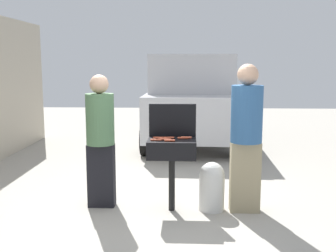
# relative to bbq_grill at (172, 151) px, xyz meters

# --- Properties ---
(ground_plane) EXTENTS (24.00, 24.00, 0.00)m
(ground_plane) POSITION_rel_bbq_grill_xyz_m (-0.28, -0.04, -0.77)
(ground_plane) COLOR #9E998E
(bbq_grill) EXTENTS (0.60, 0.44, 0.91)m
(bbq_grill) POSITION_rel_bbq_grill_xyz_m (0.00, 0.00, 0.00)
(bbq_grill) COLOR black
(bbq_grill) RESTS_ON ground
(grill_lid_open) EXTENTS (0.60, 0.05, 0.42)m
(grill_lid_open) POSITION_rel_bbq_grill_xyz_m (0.00, 0.22, 0.35)
(grill_lid_open) COLOR black
(grill_lid_open) RESTS_ON bbq_grill
(hot_dog_0) EXTENTS (0.13, 0.03, 0.03)m
(hot_dog_0) POSITION_rel_bbq_grill_xyz_m (-0.02, -0.14, 0.15)
(hot_dog_0) COLOR #AD4228
(hot_dog_0) RESTS_ON bbq_grill
(hot_dog_1) EXTENTS (0.13, 0.04, 0.03)m
(hot_dog_1) POSITION_rel_bbq_grill_xyz_m (-0.04, 0.05, 0.15)
(hot_dog_1) COLOR #AD4228
(hot_dog_1) RESTS_ON bbq_grill
(hot_dog_2) EXTENTS (0.13, 0.03, 0.03)m
(hot_dog_2) POSITION_rel_bbq_grill_xyz_m (0.18, 0.08, 0.15)
(hot_dog_2) COLOR #C6593D
(hot_dog_2) RESTS_ON bbq_grill
(hot_dog_3) EXTENTS (0.13, 0.04, 0.03)m
(hot_dog_3) POSITION_rel_bbq_grill_xyz_m (-0.10, -0.02, 0.15)
(hot_dog_3) COLOR #AD4228
(hot_dog_3) RESTS_ON bbq_grill
(hot_dog_4) EXTENTS (0.13, 0.03, 0.03)m
(hot_dog_4) POSITION_rel_bbq_grill_xyz_m (-0.07, -0.06, 0.15)
(hot_dog_4) COLOR #B74C33
(hot_dog_4) RESTS_ON bbq_grill
(hot_dog_5) EXTENTS (0.13, 0.03, 0.03)m
(hot_dog_5) POSITION_rel_bbq_grill_xyz_m (-0.19, -0.10, 0.15)
(hot_dog_5) COLOR #C6593D
(hot_dog_5) RESTS_ON bbq_grill
(hot_dog_6) EXTENTS (0.13, 0.03, 0.03)m
(hot_dog_6) POSITION_rel_bbq_grill_xyz_m (-0.17, 0.04, 0.15)
(hot_dog_6) COLOR #AD4228
(hot_dog_6) RESTS_ON bbq_grill
(hot_dog_7) EXTENTS (0.13, 0.03, 0.03)m
(hot_dog_7) POSITION_rel_bbq_grill_xyz_m (0.14, 0.04, 0.15)
(hot_dog_7) COLOR #AD4228
(hot_dog_7) RESTS_ON bbq_grill
(propane_tank) EXTENTS (0.32, 0.32, 0.62)m
(propane_tank) POSITION_rel_bbq_grill_xyz_m (0.50, 0.03, -0.44)
(propane_tank) COLOR silver
(propane_tank) RESTS_ON ground
(person_left) EXTENTS (0.36, 0.36, 1.70)m
(person_left) POSITION_rel_bbq_grill_xyz_m (-0.91, 0.12, 0.16)
(person_left) COLOR black
(person_left) RESTS_ON ground
(person_right) EXTENTS (0.39, 0.39, 1.83)m
(person_right) POSITION_rel_bbq_grill_xyz_m (0.91, 0.02, 0.23)
(person_right) COLOR gray
(person_right) RESTS_ON ground
(parked_minivan) EXTENTS (2.11, 4.44, 2.02)m
(parked_minivan) POSITION_rel_bbq_grill_xyz_m (0.31, 4.58, 0.26)
(parked_minivan) COLOR #B7B7BC
(parked_minivan) RESTS_ON ground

